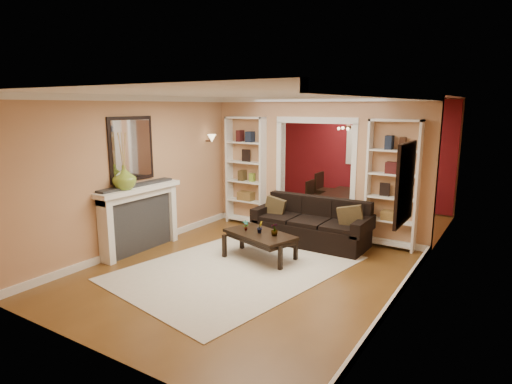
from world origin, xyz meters
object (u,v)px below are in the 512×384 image
Objects in this scene: bookshelf_left at (246,171)px; fireplace at (141,219)px; sofa at (311,222)px; dining_table at (345,204)px; coffee_table at (260,246)px; bookshelf_right at (392,185)px.

bookshelf_left is 1.35× the size of fireplace.
sofa is at bearing 39.61° from fireplace.
coffee_table is at bearing 177.57° from dining_table.
sofa is 3.06m from fireplace.
bookshelf_left is 2.65m from fireplace.
bookshelf_left is at bearing 180.00° from bookshelf_right.
fireplace is (-3.64, -2.53, -0.57)m from bookshelf_right.
dining_table is at bearing 104.88° from coffee_table.
dining_table is (1.59, 1.79, -0.88)m from bookshelf_left.
dining_table is at bearing 95.51° from sofa.
dining_table is at bearing 63.80° from fireplace.
fireplace is at bearing -140.39° from sofa.
sofa is 2.04m from bookshelf_left.
sofa is at bearing 89.62° from coffee_table.
bookshelf_right is 4.47m from fireplace.
bookshelf_right is (3.10, 0.00, 0.00)m from bookshelf_left.
bookshelf_left and bookshelf_right have the same top height.
coffee_table is at bearing 20.97° from fireplace.
fireplace is 1.12× the size of dining_table.
fireplace reaches higher than dining_table.
coffee_table is 2.15m from fireplace.
bookshelf_right is at bearing -139.85° from dining_table.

